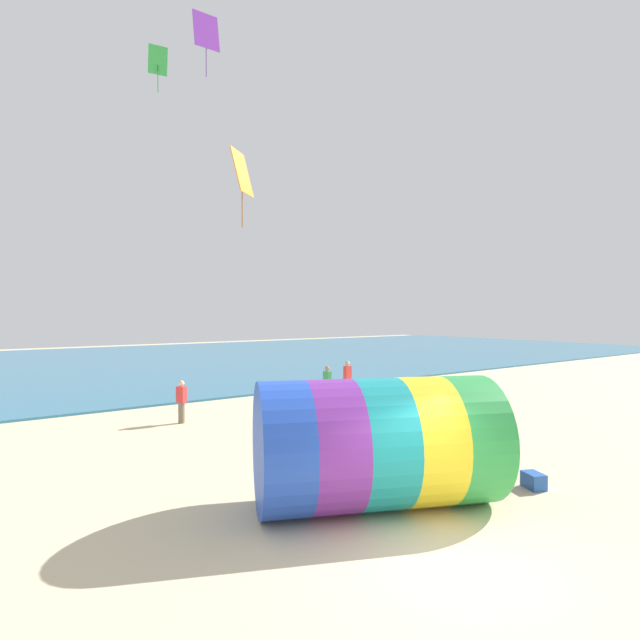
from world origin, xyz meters
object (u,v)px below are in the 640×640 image
kite_green_diamond (158,61)px  cooler_box (534,481)px  bystander_mid_beach (347,378)px  bystander_near_water (182,402)px  kite_handler (498,447)px  giant_inflatable_tube (377,443)px  kite_purple_diamond (206,31)px  bystander_far_left (327,384)px  kite_orange_diamond (242,173)px

kite_green_diamond → cooler_box: kite_green_diamond is taller
kite_green_diamond → bystander_mid_beach: (8.19, -2.97, -14.12)m
bystander_near_water → kite_handler: bearing=-69.8°
giant_inflatable_tube → bystander_mid_beach: 13.79m
giant_inflatable_tube → kite_purple_diamond: size_ratio=2.20×
bystander_mid_beach → bystander_far_left: (-1.74, -0.68, -0.05)m
kite_purple_diamond → kite_orange_diamond: bearing=-98.4°
kite_purple_diamond → kite_orange_diamond: size_ratio=1.03×
kite_green_diamond → bystander_far_left: (6.45, -3.65, -14.17)m
kite_green_diamond → bystander_far_left: bearing=-29.5°
bystander_mid_beach → kite_purple_diamond: bearing=-179.0°
kite_purple_diamond → bystander_near_water: size_ratio=1.61×
kite_handler → cooler_box: size_ratio=3.10×
kite_green_diamond → kite_orange_diamond: kite_green_diamond is taller
kite_purple_diamond → bystander_mid_beach: bearing=1.0°
kite_purple_diamond → bystander_mid_beach: (7.28, 0.13, -14.28)m
bystander_far_left → bystander_mid_beach: bearing=21.5°
kite_handler → kite_green_diamond: bearing=103.4°
kite_handler → kite_purple_diamond: bearing=102.6°
bystander_near_water → bystander_mid_beach: size_ratio=0.91×
kite_handler → kite_green_diamond: size_ratio=0.82×
giant_inflatable_tube → kite_purple_diamond: bearing=85.3°
bystander_far_left → cooler_box: size_ratio=3.18×
giant_inflatable_tube → bystander_near_water: bearing=92.6°
giant_inflatable_tube → bystander_far_left: bearing=58.2°
kite_purple_diamond → cooler_box: kite_purple_diamond is taller
cooler_box → bystander_far_left: bearing=76.8°
bystander_near_water → kite_purple_diamond: bearing=31.1°
kite_green_diamond → kite_purple_diamond: kite_purple_diamond is taller
giant_inflatable_tube → kite_green_diamond: bearing=90.0°
kite_orange_diamond → bystander_mid_beach: size_ratio=1.43×
bystander_far_left → kite_purple_diamond: bearing=174.3°
kite_green_diamond → bystander_near_water: 14.75m
bystander_near_water → giant_inflatable_tube: bearing=-87.4°
kite_orange_diamond → bystander_far_left: (6.18, 3.74, -7.68)m
bystander_near_water → cooler_box: bystander_near_water is taller
kite_purple_diamond → kite_orange_diamond: 7.94m
kite_handler → kite_green_diamond: 20.64m
kite_handler → kite_purple_diamond: (-2.56, 11.48, 14.35)m
kite_orange_diamond → cooler_box: bearing=-66.7°
bystander_mid_beach → cooler_box: bystander_mid_beach is taller
kite_handler → bystander_near_water: 11.36m
bystander_mid_beach → kite_green_diamond: bearing=160.1°
kite_handler → kite_purple_diamond: kite_purple_diamond is taller
kite_handler → bystander_mid_beach: (4.73, 11.61, 0.07)m
bystander_mid_beach → bystander_far_left: bearing=-158.5°
kite_purple_diamond → bystander_near_water: kite_purple_diamond is taller
bystander_near_water → bystander_far_left: bearing=2.2°
bystander_near_water → cooler_box: 12.19m
kite_purple_diamond → bystander_near_water: 14.46m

